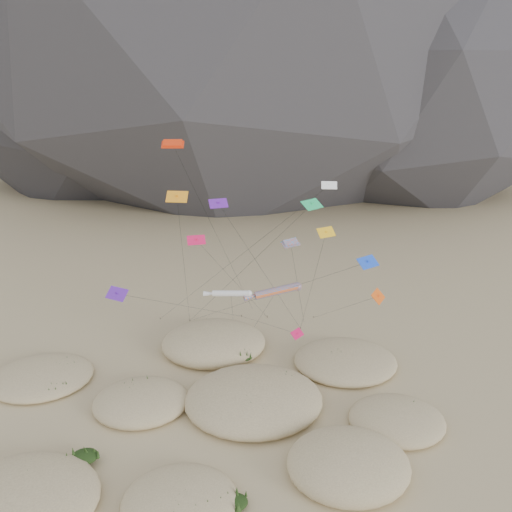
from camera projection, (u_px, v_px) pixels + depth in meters
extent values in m
plane|color=#CCB789|center=(237.00, 437.00, 50.69)|extent=(500.00, 500.00, 0.00)
ellipsoid|color=#2B2B30|center=(100.00, 33.00, 147.31)|extent=(136.20, 127.83, 116.00)
ellipsoid|color=black|center=(421.00, 54.00, 142.57)|extent=(130.55, 126.41, 100.00)
ellipsoid|color=#CCB789|center=(18.00, 503.00, 42.22)|extent=(13.78, 11.71, 3.08)
ellipsoid|color=#CCB789|center=(180.00, 501.00, 42.60)|extent=(10.07, 8.56, 2.26)
ellipsoid|color=#CCB789|center=(348.00, 464.00, 46.06)|extent=(11.52, 9.79, 3.78)
ellipsoid|color=#CCB789|center=(141.00, 401.00, 55.05)|extent=(10.63, 9.04, 2.60)
ellipsoid|color=#CCB789|center=(254.00, 399.00, 55.11)|extent=(15.34, 13.04, 3.48)
ellipsoid|color=#CCB789|center=(397.00, 420.00, 52.29)|extent=(10.15, 8.63, 2.30)
ellipsoid|color=#CCB789|center=(214.00, 343.00, 66.16)|extent=(13.79, 11.72, 3.80)
ellipsoid|color=#CCB789|center=(345.00, 361.00, 62.64)|extent=(12.96, 11.02, 2.41)
ellipsoid|color=#CCB789|center=(42.00, 377.00, 59.64)|extent=(12.07, 10.26, 2.04)
ellipsoid|color=black|center=(42.00, 475.00, 44.85)|extent=(2.41, 2.06, 0.72)
ellipsoid|color=black|center=(84.00, 457.00, 47.02)|extent=(2.61, 2.24, 0.78)
ellipsoid|color=black|center=(190.00, 509.00, 41.71)|extent=(2.71, 2.32, 0.81)
ellipsoid|color=black|center=(234.00, 502.00, 42.50)|extent=(2.35, 2.01, 0.71)
ellipsoid|color=black|center=(333.00, 464.00, 45.91)|extent=(3.45, 2.95, 1.03)
ellipsoid|color=black|center=(312.00, 478.00, 44.57)|extent=(2.44, 2.09, 0.73)
ellipsoid|color=black|center=(137.00, 390.00, 56.62)|extent=(2.63, 2.25, 0.79)
ellipsoid|color=black|center=(148.00, 394.00, 56.03)|extent=(2.42, 2.07, 0.73)
ellipsoid|color=black|center=(258.00, 409.00, 53.05)|extent=(2.98, 2.55, 0.90)
ellipsoid|color=black|center=(288.00, 384.00, 57.36)|extent=(2.89, 2.47, 0.87)
ellipsoid|color=black|center=(258.00, 417.00, 52.23)|extent=(2.20, 1.88, 0.66)
ellipsoid|color=black|center=(405.00, 415.00, 52.88)|extent=(2.65, 2.27, 0.80)
ellipsoid|color=black|center=(207.00, 349.00, 64.46)|extent=(2.81, 2.41, 0.84)
ellipsoid|color=black|center=(242.00, 356.00, 63.07)|extent=(2.79, 2.39, 0.84)
ellipsoid|color=black|center=(336.00, 357.00, 63.14)|extent=(2.03, 1.74, 0.61)
ellipsoid|color=black|center=(328.00, 358.00, 63.16)|extent=(2.01, 1.72, 0.60)
ellipsoid|color=black|center=(67.00, 367.00, 61.54)|extent=(2.40, 2.05, 0.72)
ellipsoid|color=black|center=(56.00, 390.00, 57.31)|extent=(2.23, 1.91, 0.67)
cylinder|color=#3F2D1E|center=(207.00, 319.00, 73.63)|extent=(0.08, 0.08, 0.30)
cylinder|color=#3F2D1E|center=(230.00, 327.00, 71.49)|extent=(0.08, 0.08, 0.30)
cylinder|color=#3F2D1E|center=(242.00, 316.00, 74.72)|extent=(0.08, 0.08, 0.30)
cylinder|color=#3F2D1E|center=(267.00, 317.00, 74.45)|extent=(0.08, 0.08, 0.30)
cylinder|color=#3F2D1E|center=(300.00, 328.00, 71.31)|extent=(0.08, 0.08, 0.30)
cylinder|color=#3F2D1E|center=(190.00, 320.00, 73.40)|extent=(0.08, 0.08, 0.30)
cylinder|color=#3F2D1E|center=(314.00, 317.00, 74.34)|extent=(0.08, 0.08, 0.30)
cylinder|color=#3F2D1E|center=(160.00, 318.00, 73.97)|extent=(0.08, 0.08, 0.30)
cylinder|color=orange|center=(277.00, 291.00, 58.94)|extent=(5.49, 2.21, 1.53)
sphere|color=orange|center=(298.00, 287.00, 59.58)|extent=(1.03, 1.03, 1.03)
cone|color=orange|center=(253.00, 296.00, 58.24)|extent=(2.36, 1.37, 1.10)
cylinder|color=black|center=(264.00, 311.00, 65.19)|extent=(2.29, 9.59, 10.35)
cylinder|color=silver|center=(231.00, 293.00, 58.27)|extent=(4.43, 1.63, 1.00)
sphere|color=silver|center=(249.00, 293.00, 57.88)|extent=(0.73, 0.73, 0.73)
cone|color=silver|center=(211.00, 294.00, 58.70)|extent=(1.87, 1.00, 0.75)
cylinder|color=black|center=(232.00, 311.00, 65.38)|extent=(0.40, 11.27, 10.37)
cube|color=red|center=(173.00, 145.00, 54.63)|extent=(2.47, 1.10, 0.73)
cube|color=red|center=(173.00, 143.00, 54.56)|extent=(2.10, 0.86, 0.71)
cylinder|color=black|center=(219.00, 241.00, 65.92)|extent=(9.41, 13.22, 27.17)
cube|color=#F54319|center=(291.00, 244.00, 59.28)|extent=(2.45, 1.97, 0.63)
cube|color=#F54319|center=(291.00, 242.00, 59.21)|extent=(2.05, 1.62, 0.63)
cylinder|color=black|center=(298.00, 287.00, 66.23)|extent=(3.47, 8.77, 15.46)
cube|color=#DC144D|center=(196.00, 240.00, 49.93)|extent=(1.93, 1.18, 0.75)
cube|color=#DC144D|center=(196.00, 241.00, 49.99)|extent=(0.25, 0.28, 0.61)
cylinder|color=black|center=(239.00, 286.00, 62.21)|extent=(8.84, 18.56, 18.90)
cube|color=#CC134D|center=(297.00, 334.00, 55.77)|extent=(1.70, 1.72, 0.72)
cube|color=#CC134D|center=(297.00, 335.00, 55.82)|extent=(0.32, 0.32, 0.54)
cylinder|color=black|center=(265.00, 324.00, 65.26)|extent=(5.73, 17.98, 7.19)
cube|color=blue|center=(368.00, 262.00, 50.64)|extent=(2.54, 2.16, 0.88)
cube|color=blue|center=(368.00, 263.00, 50.70)|extent=(0.37, 0.37, 0.77)
cylinder|color=black|center=(262.00, 297.00, 62.04)|extent=(20.07, 19.31, 16.57)
cube|color=#5D1EB1|center=(117.00, 294.00, 52.91)|extent=(2.65, 2.19, 1.00)
cube|color=#5D1EB1|center=(117.00, 295.00, 52.96)|extent=(0.41, 0.43, 0.80)
cylinder|color=black|center=(190.00, 307.00, 63.84)|extent=(13.75, 17.80, 12.59)
cube|color=orange|center=(177.00, 197.00, 53.92)|extent=(2.48, 1.44, 1.04)
cube|color=orange|center=(177.00, 198.00, 53.98)|extent=(0.34, 0.41, 0.77)
cylinder|color=black|center=(184.00, 268.00, 63.68)|extent=(0.48, 12.52, 21.95)
cube|color=#5D1BA1|center=(218.00, 203.00, 55.48)|extent=(2.26, 1.49, 0.84)
cube|color=#5D1BA1|center=(218.00, 205.00, 55.53)|extent=(0.30, 0.32, 0.70)
cylinder|color=black|center=(264.00, 274.00, 63.41)|extent=(11.10, 8.33, 20.88)
cube|color=white|center=(329.00, 185.00, 56.72)|extent=(1.87, 1.10, 0.74)
cube|color=white|center=(329.00, 187.00, 56.77)|extent=(0.24, 0.28, 0.60)
cylinder|color=black|center=(233.00, 261.00, 65.36)|extent=(21.99, 11.23, 22.48)
cube|color=#F9550D|center=(378.00, 296.00, 56.34)|extent=(2.15, 2.51, 1.03)
cube|color=#F9550D|center=(378.00, 297.00, 56.39)|extent=(0.45, 0.43, 0.75)
cylinder|color=black|center=(341.00, 308.00, 65.36)|extent=(4.31, 15.46, 10.85)
cube|color=#1CB968|center=(312.00, 204.00, 54.40)|extent=(2.68, 2.45, 0.83)
cube|color=#1CB968|center=(312.00, 206.00, 54.45)|extent=(0.36, 0.34, 0.83)
cylinder|color=black|center=(242.00, 271.00, 63.92)|extent=(15.16, 13.25, 21.05)
cube|color=gold|center=(326.00, 232.00, 49.14)|extent=(2.02, 1.53, 0.81)
cube|color=gold|center=(326.00, 234.00, 49.19)|extent=(0.32, 0.35, 0.60)
cylinder|color=black|center=(311.00, 289.00, 60.24)|extent=(0.43, 16.16, 19.87)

